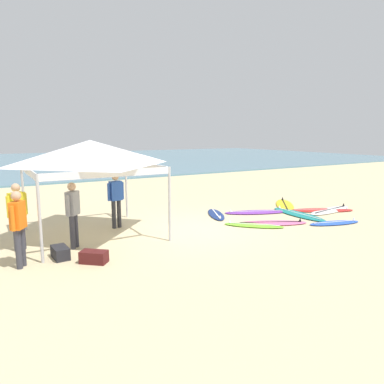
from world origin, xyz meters
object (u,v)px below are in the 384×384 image
at_px(person_orange, 18,224).
at_px(surfboard_red, 321,210).
at_px(surfboard_white, 330,210).
at_px(surfboard_pink, 271,223).
at_px(surfboard_yellow, 285,205).
at_px(canopy_tent, 90,153).
at_px(person_blue, 116,197).
at_px(surfboard_lime, 253,225).
at_px(surfboard_navy, 216,214).
at_px(surfboard_purple, 256,212).
at_px(person_yellow, 18,212).
at_px(gear_bag_by_pole, 94,257).
at_px(surfboard_teal, 298,214).
at_px(gear_bag_near_tent, 60,253).
at_px(surfboard_blue, 335,223).
at_px(person_grey, 73,210).

bearing_deg(person_orange, surfboard_red, 2.33).
bearing_deg(surfboard_white, surfboard_red, 145.16).
height_order(surfboard_pink, surfboard_yellow, same).
height_order(canopy_tent, person_blue, canopy_tent).
relative_size(canopy_tent, surfboard_lime, 2.01).
relative_size(surfboard_navy, surfboard_purple, 0.77).
height_order(surfboard_red, person_yellow, person_yellow).
relative_size(surfboard_navy, gear_bag_by_pole, 3.16).
distance_m(surfboard_teal, surfboard_purple, 1.51).
distance_m(surfboard_white, surfboard_pink, 3.33).
bearing_deg(surfboard_teal, person_yellow, 174.33).
xyz_separation_m(surfboard_lime, surfboard_yellow, (3.28, 1.85, -0.00)).
bearing_deg(gear_bag_near_tent, surfboard_lime, -1.24).
height_order(surfboard_blue, person_yellow, person_yellow).
bearing_deg(person_grey, surfboard_lime, -7.90).
bearing_deg(person_orange, surfboard_navy, 16.16).
distance_m(canopy_tent, surfboard_yellow, 8.26).
bearing_deg(surfboard_white, surfboard_teal, 173.71).
relative_size(surfboard_navy, person_orange, 1.11).
distance_m(surfboard_blue, surfboard_lime, 2.74).
relative_size(person_grey, person_blue, 1.00).
bearing_deg(canopy_tent, surfboard_teal, -10.17).
bearing_deg(person_yellow, gear_bag_near_tent, -57.09).
bearing_deg(person_grey, surfboard_red, -2.14).
bearing_deg(surfboard_lime, surfboard_yellow, 29.40).
distance_m(surfboard_pink, gear_bag_near_tent, 6.57).
distance_m(canopy_tent, surfboard_white, 9.09).
xyz_separation_m(surfboard_pink, person_blue, (-4.49, 2.17, 0.95)).
bearing_deg(surfboard_blue, surfboard_red, 51.02).
relative_size(person_blue, gear_bag_by_pole, 2.85).
bearing_deg(surfboard_teal, surfboard_white, -6.29).
relative_size(surfboard_white, surfboard_red, 1.00).
height_order(surfboard_purple, surfboard_lime, same).
bearing_deg(person_grey, surfboard_blue, -13.45).
bearing_deg(gear_bag_by_pole, surfboard_lime, 6.34).
bearing_deg(person_yellow, person_orange, -94.34).
xyz_separation_m(surfboard_pink, surfboard_yellow, (2.58, 1.91, -0.00)).
bearing_deg(canopy_tent, surfboard_pink, -17.92).
xyz_separation_m(surfboard_white, surfboard_yellow, (-0.75, 1.63, -0.00)).
distance_m(surfboard_pink, gear_bag_by_pole, 5.99).
bearing_deg(surfboard_white, person_yellow, 174.24).
distance_m(surfboard_lime, gear_bag_near_tent, 5.87).
relative_size(surfboard_lime, gear_bag_by_pole, 2.81).
distance_m(surfboard_teal, surfboard_lime, 2.49).
bearing_deg(person_blue, person_grey, -139.76).
height_order(surfboard_white, surfboard_red, same).
relative_size(surfboard_white, gear_bag_near_tent, 4.16).
height_order(surfboard_teal, person_yellow, person_yellow).
distance_m(surfboard_white, gear_bag_near_tent, 9.89).
distance_m(surfboard_white, surfboard_lime, 4.03).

